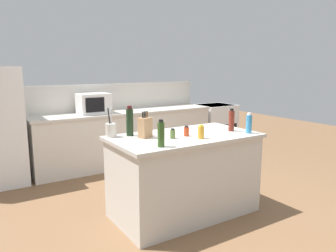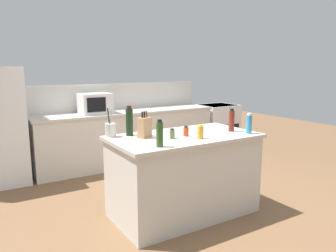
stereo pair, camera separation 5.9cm
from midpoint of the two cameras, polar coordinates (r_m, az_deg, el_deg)
The scene contains 16 objects.
ground_plane at distance 4.01m, azimuth 2.34°, elevation -14.85°, with size 14.00×14.00×0.00m, color brown.
back_counter_run at distance 5.82m, azimuth -7.59°, elevation -1.96°, with size 3.24×0.66×0.94m.
wall_backsplash at distance 6.00m, azimuth -9.02°, elevation 5.12°, with size 3.20×0.03×0.46m, color beige.
kitchen_island at distance 3.83m, azimuth 2.40°, elevation -8.45°, with size 1.67×0.91×0.94m.
range_oven at distance 6.91m, azimuth 7.92°, elevation -0.05°, with size 0.76×0.65×0.92m.
microwave at distance 5.51m, azimuth -13.13°, elevation 3.84°, with size 0.50×0.39×0.33m.
knife_block at distance 3.56m, azimuth -4.48°, elevation -0.25°, with size 0.15×0.14×0.29m.
utensil_crock at distance 3.65m, azimuth -10.35°, elevation -0.62°, with size 0.12×0.12×0.32m.
wine_bottle at distance 3.67m, azimuth -7.13°, elevation 0.76°, with size 0.08×0.08×0.34m.
olive_oil_bottle at distance 3.15m, azimuth -1.76°, elevation -1.39°, with size 0.07×0.07×0.27m.
spice_jar_paprika at distance 3.65m, azimuth 2.77°, elevation -0.93°, with size 0.06×0.06×0.11m.
dish_soap_bottle at distance 3.90m, azimuth 13.50°, elevation 0.40°, with size 0.07×0.07×0.24m.
vinegar_bottle at distance 3.98m, azimuth 10.58°, elevation 0.96°, with size 0.07×0.07×0.27m.
honey_jar at distance 3.52m, azimuth 5.30°, elevation -1.07°, with size 0.07×0.07×0.15m.
spice_jar_oregano at distance 3.52m, azimuth 0.35°, elevation -1.38°, with size 0.06×0.06×0.11m.
hot_sauce_bottle at distance 3.68m, azimuth -4.18°, elevation -0.27°, with size 0.05×0.05×0.19m.
Camera 1 is at (-2.10, -2.96, 1.71)m, focal length 35.00 mm.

